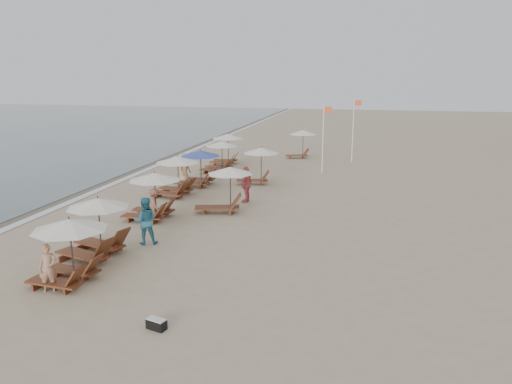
% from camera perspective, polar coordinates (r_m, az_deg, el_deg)
% --- Properties ---
extents(ground, '(160.00, 160.00, 0.00)m').
position_cam_1_polar(ground, '(18.12, -0.79, -7.91)').
color(ground, tan).
rests_on(ground, ground).
extents(wet_sand_band, '(3.20, 140.00, 0.01)m').
position_cam_1_polar(wet_sand_band, '(31.84, -18.63, 0.75)').
color(wet_sand_band, '#6B5E4C').
rests_on(wet_sand_band, ground).
extents(foam_line, '(0.50, 140.00, 0.02)m').
position_cam_1_polar(foam_line, '(31.18, -16.59, 0.66)').
color(foam_line, white).
rests_on(foam_line, ground).
extents(lounger_station_0, '(2.56, 2.39, 2.18)m').
position_cam_1_polar(lounger_station_0, '(16.95, -20.88, -6.04)').
color(lounger_station_0, brown).
rests_on(lounger_station_0, ground).
extents(lounger_station_1, '(2.73, 2.50, 2.24)m').
position_cam_1_polar(lounger_station_1, '(19.16, -18.12, -4.04)').
color(lounger_station_1, brown).
rests_on(lounger_station_1, ground).
extents(lounger_station_2, '(2.66, 2.41, 2.19)m').
position_cam_1_polar(lounger_station_2, '(23.44, -11.94, -0.34)').
color(lounger_station_2, brown).
rests_on(lounger_station_2, ground).
extents(lounger_station_3, '(2.73, 2.45, 2.21)m').
position_cam_1_polar(lounger_station_3, '(27.66, -9.32, 1.90)').
color(lounger_station_3, brown).
rests_on(lounger_station_3, ground).
extents(lounger_station_4, '(2.76, 2.40, 2.15)m').
position_cam_1_polar(lounger_station_4, '(30.11, -6.78, 2.75)').
color(lounger_station_4, brown).
rests_on(lounger_station_4, ground).
extents(lounger_station_5, '(2.57, 2.22, 2.16)m').
position_cam_1_polar(lounger_station_5, '(34.02, -4.29, 4.02)').
color(lounger_station_5, brown).
rests_on(lounger_station_5, ground).
extents(lounger_station_6, '(2.55, 2.37, 2.28)m').
position_cam_1_polar(lounger_station_6, '(37.03, -3.47, 5.09)').
color(lounger_station_6, brown).
rests_on(lounger_station_6, ground).
extents(inland_station_0, '(2.88, 2.24, 2.22)m').
position_cam_1_polar(inland_station_0, '(24.05, -3.71, 0.63)').
color(inland_station_0, brown).
rests_on(inland_station_0, ground).
extents(inland_station_1, '(2.67, 2.24, 2.22)m').
position_cam_1_polar(inland_station_1, '(30.29, 0.18, 3.54)').
color(inland_station_1, brown).
rests_on(inland_station_1, ground).
extents(inland_station_2, '(2.54, 2.24, 2.22)m').
position_cam_1_polar(inland_station_2, '(39.99, 5.17, 6.02)').
color(inland_station_2, brown).
rests_on(inland_station_2, ground).
extents(beachgoer_near, '(0.66, 0.57, 1.51)m').
position_cam_1_polar(beachgoer_near, '(16.77, -22.69, -8.02)').
color(beachgoer_near, '#AA7C5C').
rests_on(beachgoer_near, ground).
extents(beachgoer_mid_a, '(1.11, 0.99, 1.89)m').
position_cam_1_polar(beachgoer_mid_a, '(20.09, -12.55, -3.23)').
color(beachgoer_mid_a, teal).
rests_on(beachgoer_mid_a, ground).
extents(beachgoer_mid_b, '(1.04, 1.08, 1.48)m').
position_cam_1_polar(beachgoer_mid_b, '(23.35, -11.53, -1.38)').
color(beachgoer_mid_b, '#955E4C').
rests_on(beachgoer_mid_b, ground).
extents(beachgoer_far_a, '(0.64, 1.18, 1.91)m').
position_cam_1_polar(beachgoer_far_a, '(25.98, -1.11, 0.88)').
color(beachgoer_far_a, '#BF4C53').
rests_on(beachgoer_far_a, ground).
extents(beachgoer_far_b, '(0.84, 1.05, 1.88)m').
position_cam_1_polar(beachgoer_far_b, '(30.83, -8.20, 2.70)').
color(beachgoer_far_b, tan).
rests_on(beachgoer_far_b, ground).
extents(duffel_bag, '(0.58, 0.40, 0.30)m').
position_cam_1_polar(duffel_bag, '(13.85, -11.33, -14.57)').
color(duffel_bag, black).
rests_on(duffel_bag, ground).
extents(flag_pole_near, '(0.60, 0.08, 4.66)m').
position_cam_1_polar(flag_pole_near, '(33.88, 7.74, 6.48)').
color(flag_pole_near, silver).
rests_on(flag_pole_near, ground).
extents(flag_pole_far, '(0.60, 0.08, 4.86)m').
position_cam_1_polar(flag_pole_far, '(38.50, 11.10, 7.32)').
color(flag_pole_far, silver).
rests_on(flag_pole_far, ground).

